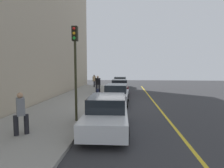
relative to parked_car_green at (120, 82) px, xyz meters
The scene contains 14 objects.
ground_plane 12.28m from the parked_car_green, ahead, with size 56.00×56.00×0.00m, color #333335.
sidewalk 12.72m from the parked_car_green, 15.14° to the right, with size 28.00×4.60×0.15m, color gray.
building_facade 15.25m from the parked_car_green, 26.33° to the right, with size 32.00×0.80×15.00m, color tan.
lane_stripe_centre 12.69m from the parked_car_green, 14.56° to the left, with size 28.00×0.14×0.01m, color gold.
snow_bank_curb 7.18m from the parked_car_green, ahead, with size 5.10×0.56×0.22m, color white.
parked_car_green is the anchor object (origin of this frame).
parked_car_maroon 6.12m from the parked_car_green, ahead, with size 4.70×2.03×1.51m.
parked_car_silver 12.02m from the parked_car_green, ahead, with size 4.30×2.03×1.51m.
parked_car_white 17.97m from the parked_car_green, ahead, with size 4.56×1.99×1.51m.
pedestrian_grey_coat 19.57m from the parked_car_green, ahead, with size 0.54×0.50×1.69m.
pedestrian_black_coat 7.29m from the parked_car_green, 17.04° to the right, with size 0.54×0.57×1.80m.
pedestrian_tan_coat 3.76m from the parked_car_green, 74.12° to the right, with size 0.55×0.49×1.69m.
traffic_light_pole 17.51m from the parked_car_green, ahead, with size 0.35×0.26×4.64m.
rolling_suitcase 7.72m from the parked_car_green, 15.68° to the right, with size 0.34×0.22×0.84m.
Camera 1 is at (13.71, 0.95, 2.79)m, focal length 28.99 mm.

